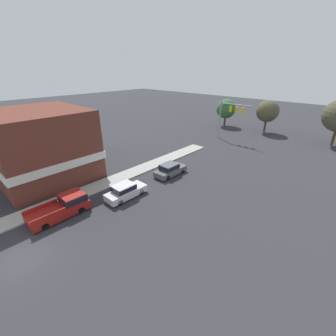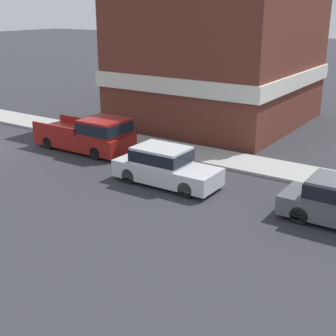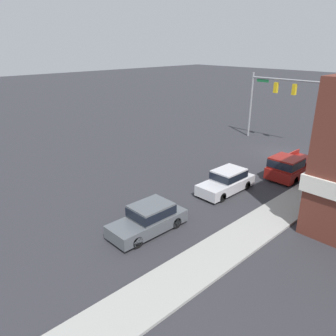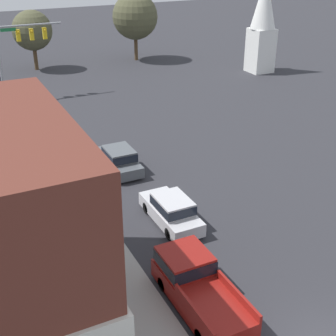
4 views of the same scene
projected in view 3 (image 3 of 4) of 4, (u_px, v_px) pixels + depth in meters
ground_plane at (282, 154)px, 31.16m from camera, size 200.00×200.00×0.00m
near_signal_assembly at (270, 93)px, 34.05m from camera, size 7.27×0.49×7.00m
car_lead at (227, 181)px, 23.06m from camera, size 1.79×4.61×1.61m
car_second_ahead at (149, 218)px, 18.16m from camera, size 1.85×4.57×1.59m
pickup_truck_parked at (291, 166)px, 25.57m from camera, size 2.13×5.40×1.84m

